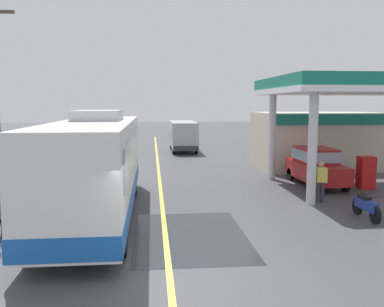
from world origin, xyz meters
name	(u,v)px	position (x,y,z in m)	size (l,w,h in m)	color
ground	(157,159)	(0.00, 20.00, 0.00)	(120.00, 120.00, 0.00)	#424247
lane_divider_stripe	(159,171)	(0.00, 15.00, 0.00)	(0.16, 50.00, 0.01)	#D8CC4C
wet_puddle_patch	(190,235)	(0.74, 2.77, 0.00)	(3.31, 4.98, 0.01)	#26282D
coach_bus_main	(96,168)	(-2.30, 5.15, 1.72)	(2.60, 11.04, 3.69)	white
gas_station_roadside	(329,127)	(9.52, 13.11, 2.63)	(9.10, 11.95, 5.10)	#147259
car_at_pump	(316,165)	(7.48, 9.83, 1.01)	(1.70, 4.20, 1.82)	maroon
minibus_opposing_lane	(183,133)	(2.20, 25.01, 1.47)	(2.04, 6.13, 2.44)	#A5A5AD
motorcycle_parked_forecourt	(366,206)	(6.90, 4.01, 0.44)	(0.55, 1.80, 0.92)	black
pedestrian_near_pump	(321,179)	(6.31, 6.46, 0.93)	(0.55, 0.22, 1.66)	#33333F
pedestrian_by_shop	(309,158)	(8.25, 12.74, 0.93)	(0.55, 0.22, 1.66)	#33333F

